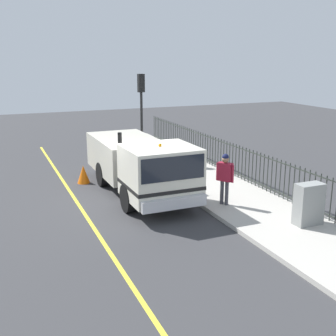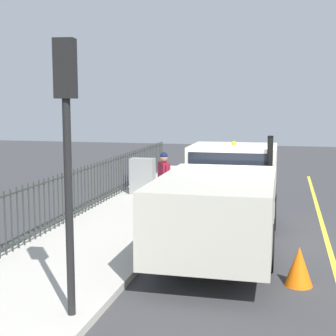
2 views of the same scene
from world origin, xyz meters
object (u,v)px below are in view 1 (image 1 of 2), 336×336
at_px(work_truck, 141,163).
at_px(utility_cabinet, 309,204).
at_px(worker_standing, 225,174).
at_px(traffic_cone, 83,174).
at_px(traffic_light_near, 141,100).

relative_size(work_truck, utility_cabinet, 5.43).
xyz_separation_m(worker_standing, utility_cabinet, (1.41, -2.54, -0.45)).
bearing_deg(worker_standing, work_truck, 8.42).
relative_size(worker_standing, utility_cabinet, 1.40).
distance_m(worker_standing, utility_cabinet, 2.94).
bearing_deg(traffic_cone, utility_cabinet, -55.05).
bearing_deg(work_truck, worker_standing, 130.82).
relative_size(traffic_light_near, traffic_cone, 5.59).
xyz_separation_m(work_truck, traffic_light_near, (1.75, 4.91, 1.80)).
xyz_separation_m(work_truck, utility_cabinet, (3.54, -4.95, -0.49)).
height_order(traffic_light_near, utility_cabinet, traffic_light_near).
distance_m(work_truck, traffic_light_near, 5.51).
height_order(work_truck, traffic_cone, work_truck).
bearing_deg(traffic_cone, traffic_light_near, 35.44).
height_order(work_truck, traffic_light_near, traffic_light_near).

